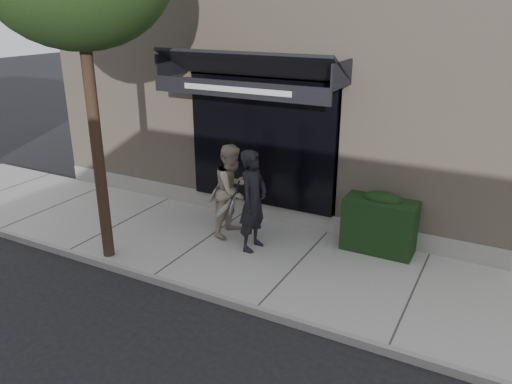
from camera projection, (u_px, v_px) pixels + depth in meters
The scene contains 7 objects.
ground at pixel (297, 270), 8.87m from camera, with size 80.00×80.00×0.00m, color black.
sidewalk at pixel (297, 267), 8.85m from camera, with size 20.00×3.00×0.12m, color gray.
curb at pixel (256, 310), 7.57m from camera, with size 20.00×0.10×0.14m, color gray.
building_facade at pixel (383, 80), 12.02m from camera, with size 14.30×8.04×5.64m.
hedge at pixel (380, 223), 9.19m from camera, with size 1.30×0.70×1.14m.
pedestrian_front at pixel (253, 201), 9.09m from camera, with size 0.77×0.89×1.91m.
pedestrian_back at pixel (232, 190), 9.73m from camera, with size 0.76×0.94×1.84m.
Camera 1 is at (3.03, -7.26, 4.39)m, focal length 35.00 mm.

